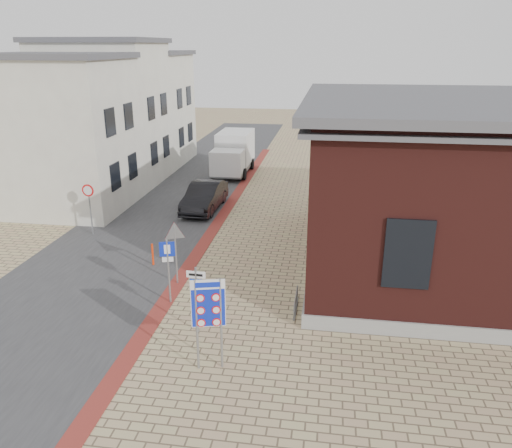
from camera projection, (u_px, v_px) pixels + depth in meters
The scene contains 16 objects.
ground at pixel (206, 337), 15.66m from camera, with size 120.00×120.00×0.00m, color tan.
road_strip at pixel (178, 196), 30.39m from camera, with size 7.00×60.00×0.02m, color #38383A.
curb_strip at pixel (215, 226), 25.25m from camera, with size 0.60×40.00×0.02m, color maroon.
brick_building at pixel (467, 184), 19.74m from camera, with size 13.00×13.00×6.80m.
townhouse_near at pixel (59, 133), 26.97m from camera, with size 7.40×6.40×8.30m.
townhouse_mid at pixel (106, 112), 32.42m from camera, with size 7.40×6.40×9.10m.
townhouse_far at pixel (140, 108), 38.14m from camera, with size 7.40×6.40×8.30m.
bike_rack at pixel (296, 302), 17.25m from camera, with size 0.08×1.80×0.60m.
sedan at pixel (205, 196), 27.61m from camera, with size 1.60×4.60×1.51m, color black.
box_truck at pixel (234, 153), 35.25m from camera, with size 2.40×5.51×2.87m.
border_sign at pixel (208, 306), 13.53m from camera, with size 0.93×0.28×2.76m.
essen_sign at pixel (197, 290), 15.49m from camera, with size 0.61×0.07×2.25m.
parking_sign at pixel (168, 261), 17.23m from camera, with size 0.52×0.18×2.40m.
yield_sign at pixel (175, 238), 18.57m from camera, with size 0.82×0.42×2.46m.
speed_sign at pixel (89, 201), 23.60m from camera, with size 0.59×0.07×2.52m.
bollard at pixel (153, 255), 20.65m from camera, with size 0.09×0.09×0.95m, color #F8380D.
Camera 1 is at (3.56, -13.16, 8.63)m, focal length 35.00 mm.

